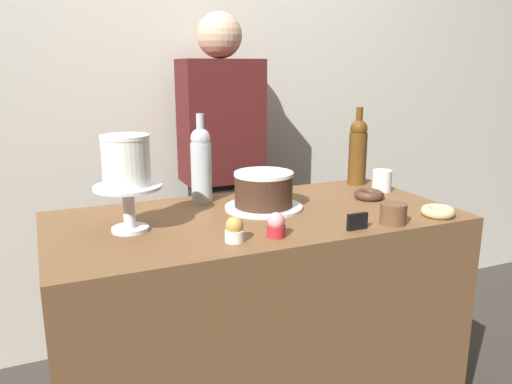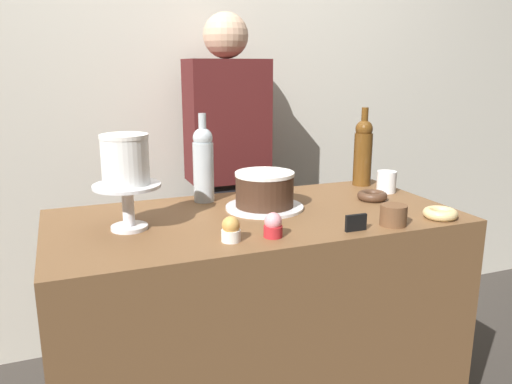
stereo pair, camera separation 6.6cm
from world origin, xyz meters
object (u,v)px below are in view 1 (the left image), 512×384
object	(u,v)px
donut_glazed	(438,211)
cookie_stack	(393,214)
wine_bottle_amber	(358,150)
price_sign_chalkboard	(357,221)
white_layer_cake	(126,160)
barista_figure	(222,183)
coffee_cup_ceramic	(382,181)
cake_stand_pedestal	(129,200)
donut_chocolate	(369,195)
cupcake_strawberry	(276,225)
cupcake_caramel	(235,230)
chocolate_round_cake	(264,189)
wine_bottle_clear	(201,163)

from	to	relation	value
donut_glazed	cookie_stack	world-z (taller)	cookie_stack
wine_bottle_amber	price_sign_chalkboard	distance (m)	0.64
wine_bottle_amber	donut_glazed	size ratio (longest dim) A/B	2.91
cookie_stack	white_layer_cake	bearing A→B (deg)	161.41
barista_figure	wine_bottle_amber	bearing A→B (deg)	-42.80
coffee_cup_ceramic	barista_figure	xyz separation A→B (m)	(-0.48, 0.57, -0.08)
cake_stand_pedestal	donut_chocolate	distance (m)	0.90
cupcake_strawberry	coffee_cup_ceramic	size ratio (longest dim) A/B	0.87
cupcake_strawberry	barista_figure	size ratio (longest dim) A/B	0.05
white_layer_cake	barista_figure	world-z (taller)	barista_figure
cupcake_caramel	donut_glazed	xyz separation A→B (m)	(0.72, -0.04, -0.02)
wine_bottle_amber	donut_glazed	world-z (taller)	wine_bottle_amber
cookie_stack	price_sign_chalkboard	distance (m)	0.14
wine_bottle_amber	cookie_stack	world-z (taller)	wine_bottle_amber
cupcake_caramel	price_sign_chalkboard	bearing A→B (deg)	-7.33
price_sign_chalkboard	barista_figure	size ratio (longest dim) A/B	0.04
cupcake_strawberry	donut_chocolate	xyz separation A→B (m)	(0.51, 0.25, -0.02)
cookie_stack	cake_stand_pedestal	bearing A→B (deg)	161.41
chocolate_round_cake	cupcake_strawberry	world-z (taller)	chocolate_round_cake
cookie_stack	coffee_cup_ceramic	distance (m)	0.44
white_layer_cake	price_sign_chalkboard	xyz separation A→B (m)	(0.64, -0.27, -0.19)
cupcake_strawberry	white_layer_cake	bearing A→B (deg)	149.19
coffee_cup_ceramic	barista_figure	world-z (taller)	barista_figure
cake_stand_pedestal	price_sign_chalkboard	world-z (taller)	cake_stand_pedestal
wine_bottle_clear	wine_bottle_amber	size ratio (longest dim) A/B	1.00
wine_bottle_clear	barista_figure	bearing A→B (deg)	61.74
donut_chocolate	donut_glazed	size ratio (longest dim) A/B	1.00
price_sign_chalkboard	barista_figure	xyz separation A→B (m)	(-0.10, 0.95, -0.07)
cupcake_strawberry	barista_figure	world-z (taller)	barista_figure
cupcake_caramel	barista_figure	world-z (taller)	barista_figure
donut_chocolate	cookie_stack	xyz separation A→B (m)	(-0.12, -0.29, 0.02)
white_layer_cake	barista_figure	xyz separation A→B (m)	(0.54, 0.68, -0.26)
wine_bottle_amber	donut_glazed	distance (m)	0.53
cake_stand_pedestal	cookie_stack	bearing A→B (deg)	-18.59
cake_stand_pedestal	cupcake_strawberry	bearing A→B (deg)	-30.81
white_layer_cake	chocolate_round_cake	distance (m)	0.50
cake_stand_pedestal	chocolate_round_cake	size ratio (longest dim) A/B	0.99
wine_bottle_amber	donut_glazed	bearing A→B (deg)	-92.62
cake_stand_pedestal	barista_figure	xyz separation A→B (m)	(0.54, 0.68, -0.14)
white_layer_cake	donut_glazed	distance (m)	1.03
cake_stand_pedestal	donut_chocolate	world-z (taller)	cake_stand_pedestal
cake_stand_pedestal	cupcake_strawberry	distance (m)	0.45
cupcake_caramel	cupcake_strawberry	bearing A→B (deg)	-4.19
price_sign_chalkboard	coffee_cup_ceramic	bearing A→B (deg)	45.02
barista_figure	donut_glazed	bearing A→B (deg)	-65.05
donut_glazed	coffee_cup_ceramic	xyz separation A→B (m)	(0.04, 0.36, 0.03)
wine_bottle_clear	cookie_stack	distance (m)	0.70
cupcake_strawberry	donut_chocolate	distance (m)	0.57
cupcake_strawberry	donut_glazed	bearing A→B (deg)	-2.58
white_layer_cake	wine_bottle_amber	size ratio (longest dim) A/B	0.46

